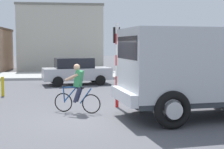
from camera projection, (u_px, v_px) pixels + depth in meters
name	position (u px, v px, depth m)	size (l,w,h in m)	color
ground_plane	(96.00, 119.00, 10.65)	(120.00, 120.00, 0.00)	#56565B
sidewalk_far	(83.00, 75.00, 24.88)	(80.00, 5.00, 0.16)	#ADADA8
truck_foreground	(202.00, 67.00, 10.78)	(5.67, 3.29, 2.90)	#B2B7BC
cyclist	(77.00, 88.00, 11.49)	(1.61, 0.77, 1.72)	black
traffic_light_pole	(117.00, 53.00, 12.47)	(0.24, 0.43, 3.20)	red
car_red_near	(76.00, 71.00, 19.66)	(4.24, 2.41, 1.60)	#B7B7BC
bollard_far	(3.00, 87.00, 15.24)	(0.14, 0.14, 0.90)	gold
building_mid_block	(62.00, 38.00, 31.62)	(7.68, 6.44, 5.99)	#B2AD9E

